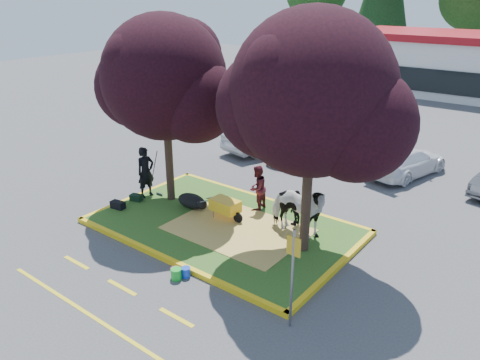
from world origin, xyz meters
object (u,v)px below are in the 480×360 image
Objects in this scene: bucket_pink at (176,273)px; bucket_blue at (186,272)px; calf at (191,201)px; wheelbarrow at (225,206)px; car_silver at (267,134)px; car_black at (203,114)px; handler at (146,172)px; cow at (297,210)px; bucket_green at (176,274)px; sign_post at (293,269)px.

bucket_blue is (0.18, 0.21, -0.01)m from bucket_pink.
calf is 1.50m from wheelbarrow.
car_black is at bearing -1.54° from car_silver.
handler is at bearing 100.20° from car_silver.
cow is 0.45× the size of car_black.
wheelbarrow is (-2.46, -0.47, -0.39)m from cow.
calf is 4.11m from bucket_blue.
wheelbarrow is at bearing 107.37° from bucket_green.
bucket_blue is (4.68, -2.85, -0.95)m from handler.
sign_post reaches higher than bucket_pink.
wheelbarrow is 6.08× the size of bucket_pink.
handler is 6.46× the size of bucket_pink.
bucket_pink is 15.27m from car_black.
handler reaches higher than bucket_pink.
sign_post is 0.55× the size of car_silver.
wheelbarrow reaches higher than bucket_green.
bucket_green is (1.07, -3.41, -0.45)m from wheelbarrow.
wheelbarrow is 0.70× the size of sign_post.
bucket_green is 0.27m from bucket_blue.
bucket_green is at bearing 123.34° from car_silver.
car_silver is at bearing 38.66° from cow.
sign_post is at bearing -50.49° from car_black.
wheelbarrow is 8.12m from car_silver.
handler is at bearing 95.85° from cow.
cow is at bearing 70.82° from bucket_blue.
car_black reaches higher than wheelbarrow.
calf is at bearing 127.33° from bucket_green.
bucket_green is 0.07× the size of car_black.
sign_post reaches higher than car_black.
car_black is at bearing 140.85° from sign_post.
bucket_blue is 0.06× the size of car_black.
car_silver is (-7.92, 10.55, -0.80)m from sign_post.
wheelbarrow is 6.41× the size of bucket_blue.
sign_post reaches higher than calf.
car_silver is (-4.42, 10.75, 0.62)m from bucket_pink.
cow is 3.95m from bucket_blue.
cow reaches higher than car_silver.
car_black is (-8.56, 8.50, 0.16)m from wheelbarrow.
cow reaches higher than car_black.
sign_post is 3.61m from bucket_blue.
calf reaches higher than bucket_blue.
car_black is (-5.07, 8.82, -0.32)m from handler.
calf is 7.68m from car_silver.
cow is 0.80× the size of sign_post.
car_black reaches higher than bucket_green.
calf is at bearing -72.38° from handler.
cow is 0.44× the size of car_silver.
bucket_pink is (4.50, -3.06, -0.94)m from handler.
handler is 10.17m from car_black.
cow is at bearing -72.20° from handler.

